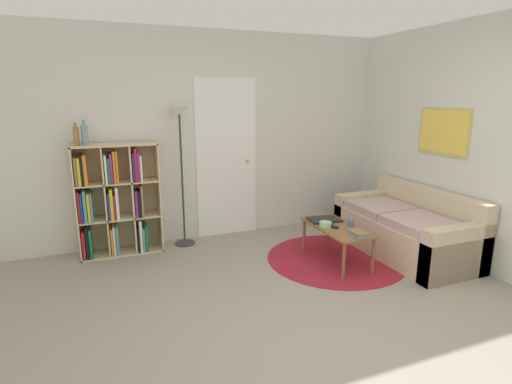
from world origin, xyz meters
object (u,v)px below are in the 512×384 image
Objects in this scene: coffee_table at (337,231)px; laptop at (324,220)px; bookshelf at (115,200)px; bottle_middle at (85,135)px; cup at (351,223)px; couch at (407,230)px; bottle_left at (76,136)px; bowl at (326,224)px; floor_lamp at (180,134)px.

coffee_table is 2.43× the size of laptop.
bookshelf is 4.74× the size of bottle_middle.
cup is at bearing -24.81° from bottle_middle.
laptop is at bearing 161.88° from couch.
bottle_left is (-2.56, 0.92, 0.97)m from laptop.
bottle_left reaches higher than bowl.
floor_lamp is 1.12m from bottle_left.
bowl is (-1.05, 0.11, 0.16)m from couch.
bottle_left is at bearing 160.25° from laptop.
bookshelf is 1.07m from floor_lamp.
laptop is (-0.02, 0.24, 0.06)m from coffee_table.
coffee_table is 0.18m from cup.
bowl is 0.28m from cup.
bowl is at bearing -25.45° from bottle_middle.
couch is 3.81m from bottle_middle.
bookshelf is 2.42m from laptop.
bottle_left is at bearing 160.69° from couch.
bottle_left is at bearing 156.09° from cup.
bottle_left is (-2.58, 1.16, 1.03)m from coffee_table.
bottle_middle reaches higher than bottle_left.
bottle_middle reaches higher than laptop.
floor_lamp is at bearing 141.27° from coffee_table.
floor_lamp is 1.04m from bottle_middle.
cup is at bearing -27.13° from bookshelf.
cup is 0.29× the size of bottle_left.
bookshelf is at bearing 152.33° from coffee_table.
floor_lamp is 6.76× the size of bottle_left.
laptop is at bearing -32.82° from floor_lamp.
coffee_table is at bearing 161.67° from cup.
coffee_table is 12.79× the size of cup.
bottle_middle is at bearing 179.84° from floor_lamp.
floor_lamp reaches higher than bottle_middle.
laptop is (1.44, -0.93, -0.95)m from floor_lamp.
floor_lamp is at bearing -0.16° from bottle_middle.
bookshelf reaches higher than bowl.
bottle_left is (-1.12, -0.01, 0.02)m from floor_lamp.
couch is 6.69× the size of bottle_left.
bottle_left is 0.92× the size of bottle_middle.
couch is (3.17, -1.24, -0.36)m from bookshelf.
laptop is 2.89m from bottle_left.
coffee_table is at bearing -85.88° from laptop.
bookshelf reaches higher than laptop.
bookshelf is 1.41× the size of coffee_table.
floor_lamp is 1.01× the size of couch.
bookshelf is at bearing 179.58° from floor_lamp.
couch is 12.45× the size of bowl.
bottle_left is at bearing -177.45° from bookshelf.
coffee_table is at bearing -25.18° from bottle_middle.
floor_lamp is at bearing 139.89° from bowl.
bottle_middle is (0.09, 0.01, 0.01)m from bottle_left.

